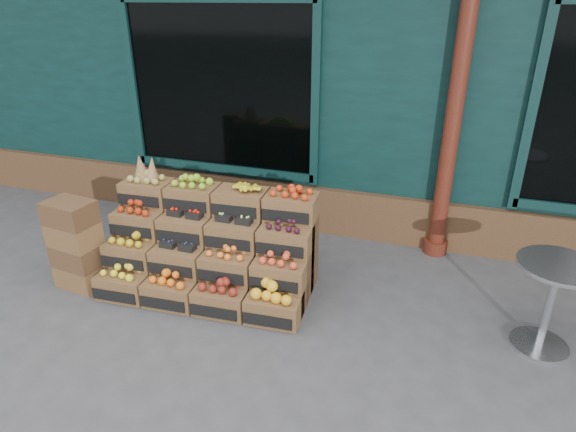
% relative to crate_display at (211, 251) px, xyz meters
% --- Properties ---
extents(ground, '(60.00, 60.00, 0.00)m').
position_rel_crate_display_xyz_m(ground, '(0.99, -0.55, -0.40)').
color(ground, '#404042').
rests_on(ground, ground).
extents(shop_facade, '(12.00, 6.24, 4.80)m').
position_rel_crate_display_xyz_m(shop_facade, '(0.99, 4.56, 1.99)').
color(shop_facade, black).
rests_on(shop_facade, ground).
extents(crate_display, '(2.16, 1.17, 1.31)m').
position_rel_crate_display_xyz_m(crate_display, '(0.00, 0.00, 0.00)').
color(crate_display, brown).
rests_on(crate_display, ground).
extents(spare_crates, '(0.51, 0.38, 0.96)m').
position_rel_crate_display_xyz_m(spare_crates, '(-1.30, -0.45, 0.07)').
color(spare_crates, brown).
rests_on(spare_crates, ground).
extents(bistro_table, '(0.66, 0.66, 0.83)m').
position_rel_crate_display_xyz_m(bistro_table, '(3.16, 0.02, 0.12)').
color(bistro_table, '#B8BCBF').
rests_on(bistro_table, ground).
extents(shopkeeper, '(0.85, 0.62, 2.13)m').
position_rel_crate_display_xyz_m(shopkeeper, '(-0.57, 2.06, 0.66)').
color(shopkeeper, '#175123').
rests_on(shopkeeper, ground).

